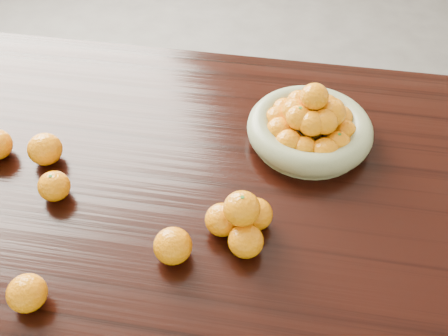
% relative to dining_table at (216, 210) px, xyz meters
% --- Properties ---
extents(ground, '(5.00, 5.00, 0.00)m').
position_rel_dining_table_xyz_m(ground, '(0.00, 0.00, -0.66)').
color(ground, '#585553').
rests_on(ground, ground).
extents(dining_table, '(2.00, 1.00, 0.75)m').
position_rel_dining_table_xyz_m(dining_table, '(0.00, 0.00, 0.00)').
color(dining_table, black).
rests_on(dining_table, ground).
extents(fruit_bowl, '(0.29, 0.29, 0.16)m').
position_rel_dining_table_xyz_m(fruit_bowl, '(0.19, 0.18, 0.13)').
color(fruit_bowl, gray).
rests_on(fruit_bowl, dining_table).
extents(orange_pyramid, '(0.13, 0.14, 0.12)m').
position_rel_dining_table_xyz_m(orange_pyramid, '(0.07, -0.12, 0.14)').
color(orange_pyramid, orange).
rests_on(orange_pyramid, dining_table).
extents(loose_orange_0, '(0.07, 0.07, 0.06)m').
position_rel_dining_table_xyz_m(loose_orange_0, '(-0.33, -0.09, 0.12)').
color(loose_orange_0, orange).
rests_on(loose_orange_0, dining_table).
extents(loose_orange_1, '(0.07, 0.07, 0.07)m').
position_rel_dining_table_xyz_m(loose_orange_1, '(-0.28, -0.33, 0.12)').
color(loose_orange_1, orange).
rests_on(loose_orange_1, dining_table).
extents(loose_orange_2, '(0.07, 0.07, 0.07)m').
position_rel_dining_table_xyz_m(loose_orange_2, '(-0.05, -0.19, 0.12)').
color(loose_orange_2, orange).
rests_on(loose_orange_2, dining_table).
extents(loose_orange_3, '(0.08, 0.08, 0.07)m').
position_rel_dining_table_xyz_m(loose_orange_3, '(-0.39, 0.01, 0.13)').
color(loose_orange_3, orange).
rests_on(loose_orange_3, dining_table).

